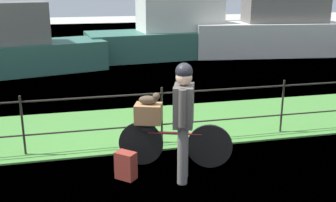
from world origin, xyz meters
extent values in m
plane|color=#B2ADA3|center=(0.00, 0.00, 0.00)|extent=(60.00, 60.00, 0.00)
cube|color=#478438|center=(0.00, 2.70, 0.01)|extent=(27.00, 2.40, 0.03)
plane|color=slate|center=(0.00, 9.17, 0.00)|extent=(30.00, 30.00, 0.00)
cylinder|color=#28231E|center=(-2.25, 1.81, 0.50)|extent=(0.04, 0.04, 1.01)
cylinder|color=#28231E|center=(0.00, 1.81, 0.50)|extent=(0.04, 0.04, 1.01)
cylinder|color=#28231E|center=(2.25, 1.81, 0.50)|extent=(0.04, 0.04, 1.01)
cylinder|color=#28231E|center=(0.00, 1.81, 0.35)|extent=(18.00, 0.03, 0.03)
cylinder|color=#28231E|center=(0.00, 1.81, 0.91)|extent=(18.00, 0.03, 0.03)
cylinder|color=black|center=(0.49, 0.74, 0.34)|extent=(0.66, 0.27, 0.68)
cylinder|color=black|center=(-0.49, 1.08, 0.34)|extent=(0.66, 0.27, 0.68)
cylinder|color=#9E2D2D|center=(0.00, 0.91, 0.53)|extent=(0.78, 0.31, 0.04)
cube|color=black|center=(-0.37, 1.04, 0.58)|extent=(0.22, 0.15, 0.06)
cube|color=slate|center=(-0.37, 1.04, 0.67)|extent=(0.39, 0.27, 0.02)
cube|color=olive|center=(-0.37, 1.04, 0.82)|extent=(0.46, 0.40, 0.29)
ellipsoid|color=#4C3D2D|center=(-0.37, 1.04, 1.03)|extent=(0.31, 0.22, 0.13)
sphere|color=#4C3D2D|center=(-0.26, 1.00, 1.09)|extent=(0.11, 0.11, 0.11)
cylinder|color=slate|center=(0.03, 0.53, 0.41)|extent=(0.14, 0.14, 0.82)
cylinder|color=slate|center=(-0.04, 0.34, 0.41)|extent=(0.14, 0.14, 0.82)
cube|color=#4C4742|center=(0.00, 0.43, 1.10)|extent=(0.38, 0.46, 0.56)
cylinder|color=#4C4742|center=(0.07, 0.64, 1.13)|extent=(0.10, 0.10, 0.50)
cylinder|color=#4C4742|center=(-0.07, 0.22, 1.13)|extent=(0.10, 0.10, 0.50)
sphere|color=tan|center=(0.00, 0.43, 1.49)|extent=(0.22, 0.22, 0.22)
sphere|color=black|center=(0.00, 0.43, 1.57)|extent=(0.23, 0.23, 0.23)
cube|color=maroon|center=(-0.78, 0.66, 0.20)|extent=(0.33, 0.32, 0.40)
cube|color=#336656|center=(-3.45, 8.34, 0.46)|extent=(6.26, 3.21, 0.91)
cube|color=slate|center=(-3.45, 8.34, 1.53)|extent=(2.87, 1.85, 1.23)
cube|color=silver|center=(6.51, 9.64, 0.62)|extent=(7.11, 2.68, 1.24)
cube|color=slate|center=(6.51, 9.64, 1.72)|extent=(3.19, 1.65, 0.96)
cube|color=#336656|center=(2.54, 10.18, 0.49)|extent=(7.07, 2.70, 0.97)
cube|color=silver|center=(2.54, 10.18, 1.58)|extent=(3.16, 1.71, 1.22)
camera|label=1|loc=(-1.39, -4.55, 2.68)|focal=43.09mm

